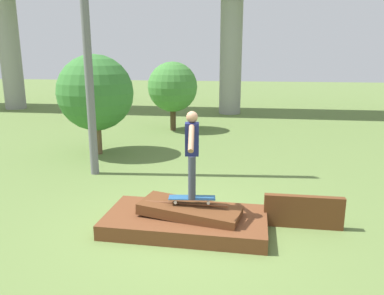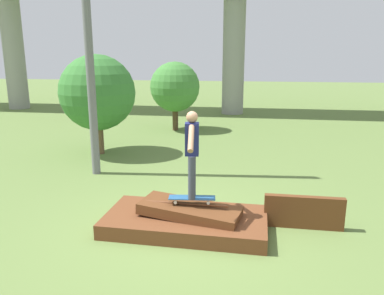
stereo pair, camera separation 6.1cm
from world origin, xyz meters
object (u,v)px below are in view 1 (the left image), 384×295
object	(u,v)px
skateboard	(192,198)
tree_behind_left	(95,93)
skater	(192,149)
tree_behind_right	(173,87)

from	to	relation	value
skateboard	tree_behind_left	distance (m)	5.97
skater	tree_behind_left	distance (m)	5.84
tree_behind_left	tree_behind_right	world-z (taller)	tree_behind_left
skateboard	tree_behind_left	xyz separation A→B (m)	(-3.57, 4.61, 1.29)
skateboard	tree_behind_left	size ratio (longest dim) A/B	0.27
tree_behind_left	skateboard	bearing A→B (deg)	-52.20
skateboard	tree_behind_left	world-z (taller)	tree_behind_left
skateboard	tree_behind_left	bearing A→B (deg)	127.80
skater	tree_behind_left	bearing A→B (deg)	127.80
tree_behind_left	tree_behind_right	bearing A→B (deg)	69.75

